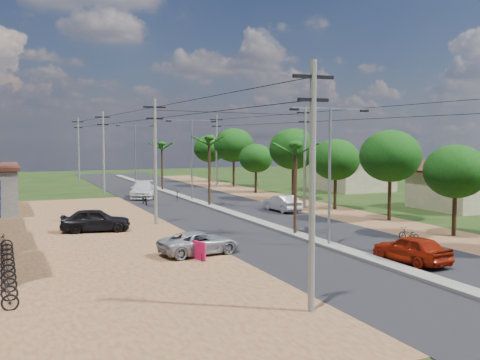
# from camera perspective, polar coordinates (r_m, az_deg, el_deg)

# --- Properties ---
(ground) EXTENTS (160.00, 160.00, 0.00)m
(ground) POSITION_cam_1_polar(r_m,az_deg,el_deg) (32.74, 8.99, -6.75)
(ground) COLOR black
(ground) RESTS_ON ground
(road) EXTENTS (12.00, 110.00, 0.04)m
(road) POSITION_cam_1_polar(r_m,az_deg,el_deg) (45.96, -0.99, -3.44)
(road) COLOR black
(road) RESTS_ON ground
(median) EXTENTS (1.00, 90.00, 0.18)m
(median) POSITION_cam_1_polar(r_m,az_deg,el_deg) (48.72, -2.32, -2.92)
(median) COLOR #605E56
(median) RESTS_ON ground
(dirt_lot_west) EXTENTS (18.00, 46.00, 0.04)m
(dirt_lot_west) POSITION_cam_1_polar(r_m,az_deg,el_deg) (35.81, -19.43, -5.95)
(dirt_lot_west) COLOR brown
(dirt_lot_west) RESTS_ON ground
(dirt_shoulder_east) EXTENTS (5.00, 90.00, 0.03)m
(dirt_shoulder_east) POSITION_cam_1_polar(r_m,az_deg,el_deg) (49.76, 8.12, -2.89)
(dirt_shoulder_east) COLOR brown
(dirt_shoulder_east) RESTS_ON ground
(house_east_near) EXTENTS (7.60, 7.50, 4.60)m
(house_east_near) POSITION_cam_1_polar(r_m,az_deg,el_deg) (52.69, 21.80, -0.16)
(house_east_near) COLOR tan
(house_east_near) RESTS_ON ground
(house_east_far) EXTENTS (7.60, 7.50, 4.60)m
(house_east_far) POSITION_cam_1_polar(r_m,az_deg,el_deg) (67.19, 11.53, 0.99)
(house_east_far) COLOR tan
(house_east_far) RESTS_ON ground
(tree_east_b) EXTENTS (4.00, 4.00, 5.83)m
(tree_east_b) POSITION_cam_1_polar(r_m,az_deg,el_deg) (37.97, 21.05, 0.81)
(tree_east_b) COLOR black
(tree_east_b) RESTS_ON ground
(tree_east_c) EXTENTS (4.60, 4.60, 6.83)m
(tree_east_c) POSITION_cam_1_polar(r_m,az_deg,el_deg) (43.48, 15.03, 2.36)
(tree_east_c) COLOR black
(tree_east_c) RESTS_ON ground
(tree_east_d) EXTENTS (4.20, 4.20, 6.13)m
(tree_east_d) POSITION_cam_1_polar(r_m,az_deg,el_deg) (49.03, 9.69, 2.05)
(tree_east_d) COLOR black
(tree_east_d) RESTS_ON ground
(tree_east_e) EXTENTS (4.80, 4.80, 7.14)m
(tree_east_e) POSITION_cam_1_polar(r_m,az_deg,el_deg) (55.99, 5.43, 3.15)
(tree_east_e) COLOR black
(tree_east_e) RESTS_ON ground
(tree_east_f) EXTENTS (3.80, 3.80, 5.52)m
(tree_east_f) POSITION_cam_1_polar(r_m,az_deg,el_deg) (63.00, 1.63, 2.22)
(tree_east_f) COLOR black
(tree_east_f) RESTS_ON ground
(tree_east_g) EXTENTS (5.00, 5.00, 7.38)m
(tree_east_g) POSITION_cam_1_polar(r_m,az_deg,el_deg) (70.54, -0.65, 3.55)
(tree_east_g) COLOR black
(tree_east_g) RESTS_ON ground
(tree_east_h) EXTENTS (4.40, 4.40, 6.52)m
(tree_east_h) POSITION_cam_1_polar(r_m,az_deg,el_deg) (77.90, -3.10, 3.19)
(tree_east_h) COLOR black
(tree_east_h) RESTS_ON ground
(palm_median_near) EXTENTS (2.00, 2.00, 6.15)m
(palm_median_near) POSITION_cam_1_polar(r_m,az_deg,el_deg) (35.59, 5.68, 3.15)
(palm_median_near) COLOR black
(palm_median_near) RESTS_ON ground
(palm_median_mid) EXTENTS (2.00, 2.00, 6.55)m
(palm_median_mid) POSITION_cam_1_polar(r_m,az_deg,el_deg) (50.20, -3.16, 3.95)
(palm_median_mid) COLOR black
(palm_median_mid) RESTS_ON ground
(palm_median_far) EXTENTS (2.00, 2.00, 5.85)m
(palm_median_far) POSITION_cam_1_polar(r_m,az_deg,el_deg) (65.48, -7.94, 3.46)
(palm_median_far) COLOR black
(palm_median_far) RESTS_ON ground
(streetlight_near) EXTENTS (5.10, 0.18, 8.00)m
(streetlight_near) POSITION_cam_1_polar(r_m,az_deg,el_deg) (32.17, 9.10, 1.65)
(streetlight_near) COLOR gray
(streetlight_near) RESTS_ON ground
(streetlight_mid) EXTENTS (5.10, 0.18, 8.00)m
(streetlight_mid) POSITION_cam_1_polar(r_m,az_deg,el_deg) (54.95, -4.93, 2.82)
(streetlight_mid) COLOR gray
(streetlight_mid) RESTS_ON ground
(streetlight_far) EXTENTS (5.10, 0.18, 8.00)m
(streetlight_far) POSITION_cam_1_polar(r_m,az_deg,el_deg) (79.08, -10.60, 3.24)
(streetlight_far) COLOR gray
(streetlight_far) RESTS_ON ground
(utility_pole_w_a) EXTENTS (1.60, 0.24, 9.00)m
(utility_pole_w_a) POSITION_cam_1_polar(r_m,az_deg,el_deg) (20.01, 7.36, -0.07)
(utility_pole_w_a) COLOR #605E56
(utility_pole_w_a) RESTS_ON ground
(utility_pole_w_b) EXTENTS (1.60, 0.24, 9.00)m
(utility_pole_w_b) POSITION_cam_1_polar(r_m,az_deg,el_deg) (40.51, -8.61, 2.17)
(utility_pole_w_b) COLOR #605E56
(utility_pole_w_b) RESTS_ON ground
(utility_pole_w_c) EXTENTS (1.60, 0.24, 9.00)m
(utility_pole_w_c) POSITION_cam_1_polar(r_m,az_deg,el_deg) (62.04, -13.71, 2.86)
(utility_pole_w_c) COLOR #605E56
(utility_pole_w_c) RESTS_ON ground
(utility_pole_w_d) EXTENTS (1.60, 0.24, 9.00)m
(utility_pole_w_d) POSITION_cam_1_polar(r_m,az_deg,el_deg) (82.83, -16.09, 3.18)
(utility_pole_w_d) COLOR #605E56
(utility_pole_w_d) RESTS_ON ground
(utility_pole_e_b) EXTENTS (1.60, 0.24, 9.00)m
(utility_pole_e_b) POSITION_cam_1_polar(r_m,az_deg,el_deg) (49.74, 6.60, 2.60)
(utility_pole_e_b) COLOR #605E56
(utility_pole_e_b) RESTS_ON ground
(utility_pole_e_c) EXTENTS (1.60, 0.24, 9.00)m
(utility_pole_e_c) POSITION_cam_1_polar(r_m,az_deg,el_deg) (69.70, -2.40, 3.14)
(utility_pole_e_c) COLOR #605E56
(utility_pole_e_c) RESTS_ON ground
(car_red_near) EXTENTS (2.21, 4.36, 1.42)m
(car_red_near) POSITION_cam_1_polar(r_m,az_deg,el_deg) (29.32, 17.02, -6.79)
(car_red_near) COLOR maroon
(car_red_near) RESTS_ON ground
(car_silver_mid) EXTENTS (1.69, 4.26, 1.38)m
(car_silver_mid) POSITION_cam_1_polar(r_m,az_deg,el_deg) (47.28, 4.29, -2.42)
(car_silver_mid) COLOR #919398
(car_silver_mid) RESTS_ON ground
(car_white_far) EXTENTS (3.81, 6.11, 1.65)m
(car_white_far) POSITION_cam_1_polar(r_m,az_deg,el_deg) (58.34, -9.88, -1.04)
(car_white_far) COLOR beige
(car_white_far) RESTS_ON ground
(car_parked_silver) EXTENTS (4.67, 2.67, 1.23)m
(car_parked_silver) POSITION_cam_1_polar(r_m,az_deg,el_deg) (30.24, -4.15, -6.45)
(car_parked_silver) COLOR #919398
(car_parked_silver) RESTS_ON ground
(car_parked_dark) EXTENTS (4.76, 2.59, 1.54)m
(car_parked_dark) POSITION_cam_1_polar(r_m,az_deg,el_deg) (38.46, -14.47, -4.00)
(car_parked_dark) COLOR black
(car_parked_dark) RESTS_ON ground
(moto_rider_east) EXTENTS (0.78, 1.66, 0.84)m
(moto_rider_east) POSITION_cam_1_polar(r_m,az_deg,el_deg) (35.18, 16.79, -5.41)
(moto_rider_east) COLOR black
(moto_rider_east) RESTS_ON ground
(moto_rider_west_a) EXTENTS (0.66, 1.89, 0.99)m
(moto_rider_west_a) POSITION_cam_1_polar(r_m,az_deg,el_deg) (52.74, -9.66, -1.97)
(moto_rider_west_a) COLOR black
(moto_rider_west_a) RESTS_ON ground
(moto_rider_west_b) EXTENTS (0.85, 1.60, 0.93)m
(moto_rider_west_b) POSITION_cam_1_polar(r_m,az_deg,el_deg) (55.85, -6.40, -1.61)
(moto_rider_west_b) COLOR black
(moto_rider_west_b) RESTS_ON ground
(roadside_sign) EXTENTS (0.42, 1.17, 1.00)m
(roadside_sign) POSITION_cam_1_polar(r_m,az_deg,el_deg) (28.91, -4.26, -7.19)
(roadside_sign) COLOR #BD1142
(roadside_sign) RESTS_ON ground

